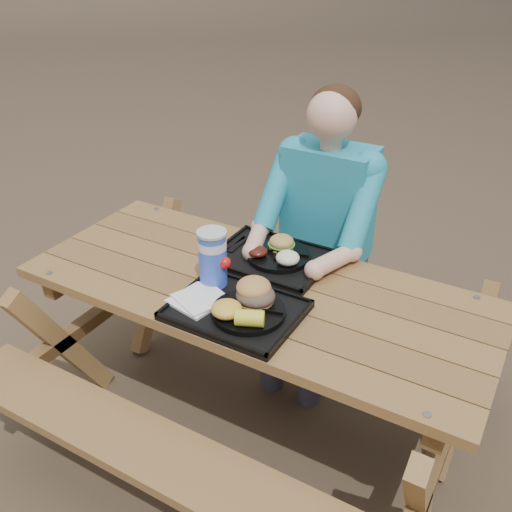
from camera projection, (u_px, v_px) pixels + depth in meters
The scene contains 18 objects.
ground at pixel (256, 425), 2.56m from camera, with size 60.00×60.00×0.00m, color #999999.
picnic_table at pixel (256, 361), 2.37m from camera, with size 1.80×1.49×0.75m, color #999999, non-canonical shape.
tray_near at pixel (236, 311), 2.02m from camera, with size 0.45×0.35×0.02m, color black.
tray_far at pixel (271, 259), 2.33m from camera, with size 0.45×0.35×0.02m, color black.
plate_near at pixel (248, 312), 1.98m from camera, with size 0.26×0.26×0.02m, color black.
plate_far at pixel (279, 256), 2.31m from camera, with size 0.26×0.26×0.02m, color black.
napkin_stack at pixel (197, 299), 2.05m from camera, with size 0.17×0.17×0.02m, color white.
soda_cup at pixel (213, 259), 2.10m from camera, with size 0.10×0.10×0.21m, color blue.
condiment_bbq at pixel (257, 287), 2.10m from camera, with size 0.05×0.05×0.03m, color black.
condiment_mustard at pixel (265, 291), 2.08m from camera, with size 0.05×0.05×0.03m, color gold.
sandwich at pixel (256, 286), 1.98m from camera, with size 0.13×0.13×0.14m, color #BF8643, non-canonical shape.
mac_cheese at pixel (227, 309), 1.93m from camera, with size 0.11×0.11×0.05m, color yellow.
corn_cob at pixel (250, 318), 1.88m from camera, with size 0.10×0.10×0.06m, color yellow, non-canonical shape.
cutlery_far at pixel (238, 244), 2.41m from camera, with size 0.03×0.15×0.01m, color black.
burger at pixel (282, 239), 2.32m from camera, with size 0.10×0.10×0.09m, color #BC9342, non-canonical shape.
baked_beans at pixel (258, 251), 2.28m from camera, with size 0.08×0.08×0.04m, color #47140E.
potato_salad at pixel (288, 258), 2.22m from camera, with size 0.09×0.09×0.05m, color white.
diner at pixel (324, 249), 2.64m from camera, with size 0.48×0.84×1.28m, color #1CB8C7, non-canonical shape.
Camera 1 is at (0.91, -1.58, 1.95)m, focal length 40.00 mm.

